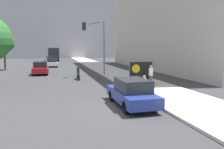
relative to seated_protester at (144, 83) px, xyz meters
name	(u,v)px	position (x,y,z in m)	size (l,w,h in m)	color
ground_plane	(119,108)	(-2.74, -3.00, -0.76)	(160.00, 160.00, 0.00)	#38383A
sidewalk_curb	(116,73)	(1.47, 12.00, -0.69)	(4.31, 90.00, 0.14)	beige
building_backdrop_far	(56,13)	(-4.74, 62.47, 14.06)	(52.00, 12.00, 29.65)	#99999E
seated_protester	(144,83)	(0.00, 0.00, 0.00)	(0.95, 0.77, 1.18)	#474C56
jogger_on_sidewalk	(151,75)	(1.61, 2.39, 0.23)	(0.34, 0.34, 1.67)	#424247
protest_banner	(141,71)	(1.51, 4.30, 0.34)	(2.22, 0.06, 1.82)	slate
traffic_light_pole	(97,39)	(-1.25, 10.36, 3.42)	(2.64, 2.40, 6.07)	slate
parked_car_curbside	(132,92)	(-1.89, -2.69, -0.01)	(1.74, 4.38, 1.52)	navy
car_on_road_nearest	(41,68)	(-7.57, 14.20, 0.00)	(1.77, 4.75, 1.55)	maroon
car_on_road_midblock	(52,63)	(-6.27, 24.68, -0.05)	(1.77, 4.38, 1.43)	silver
car_on_road_distant	(51,60)	(-6.57, 31.12, -0.01)	(1.73, 4.16, 1.53)	silver
city_bus_on_road	(54,53)	(-5.98, 43.55, 1.09)	(2.48, 11.47, 3.21)	#232328
motorcycle_on_road	(78,74)	(-3.64, 8.38, -0.21)	(0.28, 2.05, 1.30)	navy
street_tree_midblock	(4,42)	(-12.81, 20.47, 3.21)	(2.89, 2.89, 5.44)	brown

